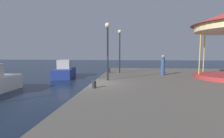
% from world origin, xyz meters
% --- Properties ---
extents(ground_plane, '(120.00, 120.00, 0.00)m').
position_xyz_m(ground_plane, '(0.00, 0.00, 0.00)').
color(ground_plane, '#162338').
extents(quay_dock, '(14.61, 23.07, 0.80)m').
position_xyz_m(quay_dock, '(7.30, 0.00, 0.40)').
color(quay_dock, '#5B564F').
rests_on(quay_dock, ground).
extents(motorboat_blue, '(2.86, 5.09, 1.99)m').
position_xyz_m(motorboat_blue, '(-5.01, 7.67, 0.74)').
color(motorboat_blue, navy).
rests_on(motorboat_blue, ground).
extents(lamp_post_near_edge, '(0.36, 0.36, 4.07)m').
position_xyz_m(lamp_post_near_edge, '(0.91, 1.15, 3.60)').
color(lamp_post_near_edge, black).
rests_on(lamp_post_near_edge, quay_dock).
extents(lamp_post_mid_promenade, '(0.36, 0.36, 4.24)m').
position_xyz_m(lamp_post_mid_promenade, '(1.48, 5.77, 3.71)').
color(lamp_post_mid_promenade, black).
rests_on(lamp_post_mid_promenade, quay_dock).
extents(bollard_center, '(0.24, 0.24, 0.40)m').
position_xyz_m(bollard_center, '(0.51, -1.56, 1.00)').
color(bollard_center, '#2D2D33').
rests_on(bollard_center, quay_dock).
extents(bollard_north, '(0.24, 0.24, 0.40)m').
position_xyz_m(bollard_north, '(0.41, 5.79, 1.00)').
color(bollard_north, '#2D2D33').
rests_on(bollard_north, quay_dock).
extents(person_mid_promenade, '(0.34, 0.34, 1.80)m').
position_xyz_m(person_mid_promenade, '(5.42, 4.57, 1.64)').
color(person_mid_promenade, '#2D4C8C').
rests_on(person_mid_promenade, quay_dock).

